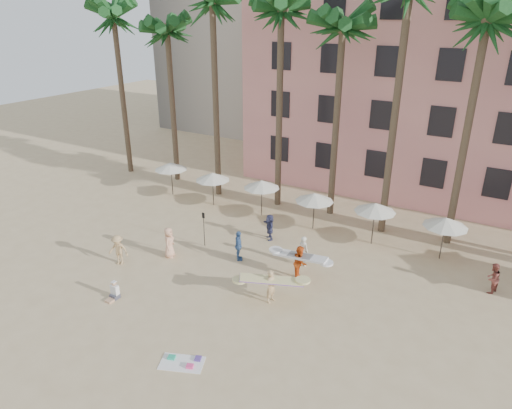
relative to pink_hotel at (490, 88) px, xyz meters
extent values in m
plane|color=#D1B789|center=(-7.00, -26.00, -8.00)|extent=(120.00, 120.00, 0.00)
cube|color=pink|center=(0.00, 0.00, 0.00)|extent=(35.00, 14.00, 16.00)
cylinder|color=brown|center=(-27.00, -11.00, -1.50)|extent=(0.44, 0.44, 13.00)
cylinder|color=brown|center=(-22.00, -10.50, -2.00)|extent=(0.44, 0.44, 12.00)
cylinder|color=brown|center=(-17.00, -11.50, -1.00)|extent=(0.44, 0.44, 14.00)
cylinder|color=brown|center=(-12.00, -11.00, -1.25)|extent=(0.44, 0.44, 13.50)
cylinder|color=brown|center=(-8.00, -10.50, -1.75)|extent=(0.44, 0.44, 12.50)
cylinder|color=brown|center=(-4.00, -11.50, -0.75)|extent=(0.44, 0.44, 14.50)
cylinder|color=brown|center=(0.00, -11.00, -1.50)|extent=(0.44, 0.44, 13.00)
cylinder|color=#332B23|center=(-20.00, -13.50, -6.75)|extent=(0.07, 0.07, 2.50)
cone|color=silver|center=(-20.00, -13.50, -5.65)|extent=(2.50, 2.50, 0.55)
cylinder|color=#332B23|center=(-16.00, -13.60, -6.80)|extent=(0.07, 0.07, 2.40)
cone|color=silver|center=(-16.00, -13.60, -5.75)|extent=(2.50, 2.50, 0.55)
cylinder|color=#332B23|center=(-12.00, -13.40, -6.75)|extent=(0.07, 0.07, 2.50)
cone|color=silver|center=(-12.00, -13.40, -5.65)|extent=(2.50, 2.50, 0.55)
cylinder|color=#332B23|center=(-8.00, -13.50, -6.80)|extent=(0.07, 0.07, 2.40)
cone|color=silver|center=(-8.00, -13.50, -5.75)|extent=(2.50, 2.50, 0.55)
cylinder|color=#332B23|center=(-4.00, -13.60, -6.70)|extent=(0.07, 0.07, 2.60)
cone|color=silver|center=(-4.00, -13.60, -5.55)|extent=(2.50, 2.50, 0.55)
cylinder|color=#332B23|center=(0.00, -13.40, -6.75)|extent=(0.07, 0.07, 2.50)
cone|color=silver|center=(0.00, -13.40, -5.65)|extent=(2.50, 2.50, 0.55)
cube|color=white|center=(-7.48, -27.81, -7.99)|extent=(2.04, 1.60, 0.02)
cube|color=#27AA81|center=(-8.02, -27.81, -7.93)|extent=(0.37, 0.34, 0.10)
cube|color=#F34388|center=(-7.04, -27.84, -7.92)|extent=(0.34, 0.31, 0.12)
cube|color=#563B8F|center=(-7.04, -27.30, -7.94)|extent=(0.35, 0.38, 0.08)
imported|color=tan|center=(-6.42, -22.13, -7.12)|extent=(0.51, 0.70, 1.77)
cube|color=beige|center=(-6.42, -22.13, -6.76)|extent=(3.05, 2.18, 0.37)
imported|color=#DE5317|center=(-6.15, -19.45, -7.04)|extent=(1.09, 1.17, 1.91)
cube|color=white|center=(-6.15, -19.45, -6.66)|extent=(2.94, 0.87, 0.30)
imported|color=#E3A480|center=(-13.72, -21.20, -7.08)|extent=(0.89, 1.06, 1.85)
imported|color=tan|center=(-15.63, -23.33, -7.10)|extent=(1.32, 1.01, 1.81)
imported|color=brown|center=(2.88, -15.71, -7.17)|extent=(0.88, 0.98, 1.67)
imported|color=beige|center=(-6.56, -18.10, -7.10)|extent=(0.77, 0.64, 1.80)
imported|color=#35375D|center=(-9.76, -16.27, -7.16)|extent=(1.41, 1.49, 1.68)
imported|color=#446AA0|center=(-10.02, -19.49, -7.09)|extent=(1.00, 1.13, 1.83)
cylinder|color=black|center=(-12.76, -19.10, -6.95)|extent=(0.04, 0.04, 2.10)
cube|color=black|center=(-12.76, -19.10, -5.95)|extent=(0.18, 0.03, 0.35)
cube|color=#3F3F4C|center=(-13.33, -25.90, -7.89)|extent=(0.42, 0.39, 0.22)
cube|color=tan|center=(-13.33, -26.22, -7.94)|extent=(0.37, 0.42, 0.11)
cube|color=white|center=(-13.33, -25.85, -7.54)|extent=(0.41, 0.24, 0.51)
sphere|color=tan|center=(-13.33, -25.85, -7.17)|extent=(0.22, 0.22, 0.22)
camera|label=1|loc=(2.60, -38.88, 5.35)|focal=32.00mm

